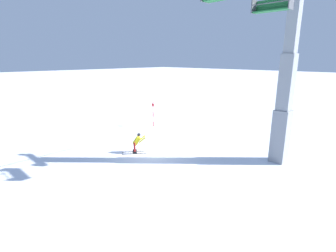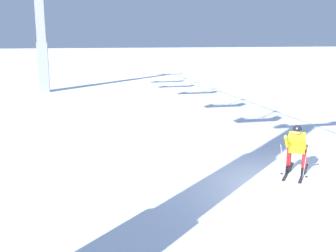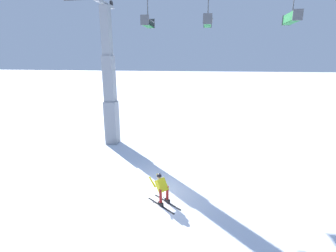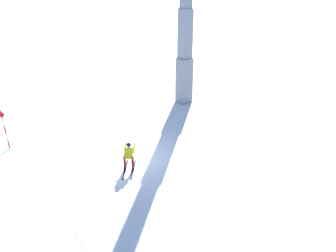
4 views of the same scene
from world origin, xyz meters
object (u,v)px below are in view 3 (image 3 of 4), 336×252
lift_tower_near (110,88)px  chairlift_seat_second (207,21)px  skier_carving_main (161,187)px  chairlift_seat_nearest (147,22)px  chairlift_seat_middle (291,18)px

lift_tower_near → chairlift_seat_second: lift_tower_near is taller
lift_tower_near → skier_carving_main: bearing=-55.3°
lift_tower_near → chairlift_seat_nearest: size_ratio=5.51×
skier_carving_main → lift_tower_near: bearing=124.7°
lift_tower_near → chairlift_seat_middle: size_ratio=4.70×
chairlift_seat_nearest → chairlift_seat_middle: bearing=-0.0°
skier_carving_main → lift_tower_near: 9.97m
skier_carving_main → chairlift_seat_nearest: size_ratio=0.88×
chairlift_seat_nearest → lift_tower_near: bearing=180.0°
lift_tower_near → chairlift_seat_middle: lift_tower_near is taller
skier_carving_main → chairlift_seat_second: 11.22m
skier_carving_main → lift_tower_near: lift_tower_near is taller
skier_carving_main → lift_tower_near: size_ratio=0.16×
chairlift_seat_second → chairlift_seat_nearest: bearing=180.0°
chairlift_seat_second → skier_carving_main: bearing=-102.2°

